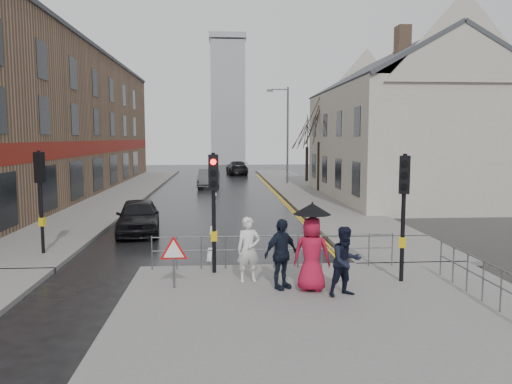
{
  "coord_description": "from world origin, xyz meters",
  "views": [
    {
      "loc": [
        0.41,
        -13.69,
        3.95
      ],
      "look_at": [
        1.64,
        3.79,
        2.04
      ],
      "focal_mm": 35.0,
      "sensor_mm": 36.0,
      "label": 1
    }
  ],
  "objects": [
    {
      "name": "building_right_cream",
      "position": [
        12.0,
        18.0,
        4.78
      ],
      "size": [
        9.0,
        16.4,
        10.1
      ],
      "color": "beige",
      "rests_on": "ground"
    },
    {
      "name": "traffic_signal_near_right",
      "position": [
        5.2,
        -1.0,
        2.46
      ],
      "size": [
        0.34,
        0.33,
        3.4
      ],
      "color": "black",
      "rests_on": "near_pavement"
    },
    {
      "name": "warning_sign",
      "position": [
        -0.8,
        -1.21,
        1.04
      ],
      "size": [
        0.8,
        0.07,
        1.35
      ],
      "color": "#595B5E",
      "rests_on": "near_pavement"
    },
    {
      "name": "car_parked",
      "position": [
        -3.02,
        7.01,
        0.71
      ],
      "size": [
        2.15,
        4.35,
        1.43
      ],
      "primitive_type": "imported",
      "rotation": [
        0.0,
        0.0,
        0.11
      ],
      "color": "black",
      "rests_on": "ground"
    },
    {
      "name": "pedestrian_a",
      "position": [
        1.13,
        -0.72,
        1.0
      ],
      "size": [
        0.68,
        0.49,
        1.72
      ],
      "primitive_type": "imported",
      "rotation": [
        0.0,
        0.0,
        0.13
      ],
      "color": "silver",
      "rests_on": "near_pavement"
    },
    {
      "name": "ground",
      "position": [
        0.0,
        0.0,
        0.0
      ],
      "size": [
        120.0,
        120.0,
        0.0
      ],
      "primitive_type": "plane",
      "color": "black",
      "rests_on": "ground"
    },
    {
      "name": "pedestrian_b",
      "position": [
        3.4,
        -2.12,
        0.99
      ],
      "size": [
        0.98,
        0.87,
        1.7
      ],
      "primitive_type": "imported",
      "rotation": [
        0.0,
        0.0,
        0.31
      ],
      "color": "black",
      "rests_on": "near_pavement"
    },
    {
      "name": "near_pavement",
      "position": [
        3.0,
        -3.5,
        0.07
      ],
      "size": [
        10.0,
        9.0,
        0.14
      ],
      "primitive_type": "cube",
      "color": "#605E5B",
      "rests_on": "ground"
    },
    {
      "name": "tree_far",
      "position": [
        8.0,
        30.0,
        4.42
      ],
      "size": [
        2.4,
        2.4,
        5.64
      ],
      "color": "black",
      "rests_on": "right_pavement"
    },
    {
      "name": "right_pavement",
      "position": [
        6.5,
        25.0,
        0.07
      ],
      "size": [
        4.0,
        40.0,
        0.14
      ],
      "primitive_type": "cube",
      "color": "#605E5B",
      "rests_on": "ground"
    },
    {
      "name": "traffic_signal_near_left",
      "position": [
        0.2,
        0.2,
        2.46
      ],
      "size": [
        0.28,
        0.27,
        3.4
      ],
      "color": "black",
      "rests_on": "near_pavement"
    },
    {
      "name": "pedestrian_d",
      "position": [
        1.91,
        -1.43,
        1.03
      ],
      "size": [
        1.11,
        0.96,
        1.79
      ],
      "primitive_type": "imported",
      "rotation": [
        0.0,
        0.0,
        0.62
      ],
      "color": "black",
      "rests_on": "near_pavement"
    },
    {
      "name": "tree_near",
      "position": [
        7.5,
        22.0,
        5.14
      ],
      "size": [
        2.4,
        2.4,
        6.58
      ],
      "color": "black",
      "rests_on": "right_pavement"
    },
    {
      "name": "left_pavement",
      "position": [
        -6.5,
        23.0,
        0.07
      ],
      "size": [
        4.0,
        44.0,
        0.14
      ],
      "primitive_type": "cube",
      "color": "#605E5B",
      "rests_on": "ground"
    },
    {
      "name": "car_far",
      "position": [
        2.12,
        39.95,
        0.73
      ],
      "size": [
        2.43,
        5.18,
        1.46
      ],
      "primitive_type": "imported",
      "rotation": [
        0.0,
        0.0,
        3.22
      ],
      "color": "black",
      "rests_on": "ground"
    },
    {
      "name": "building_left_terrace",
      "position": [
        -12.0,
        22.0,
        5.0
      ],
      "size": [
        8.0,
        42.0,
        10.0
      ],
      "primitive_type": "cube",
      "color": "#85664C",
      "rests_on": "ground"
    },
    {
      "name": "pedestrian_with_umbrella",
      "position": [
        2.65,
        -1.66,
        1.31
      ],
      "size": [
        1.03,
        0.96,
        2.21
      ],
      "color": "#AE1433",
      "rests_on": "near_pavement"
    },
    {
      "name": "car_mid",
      "position": [
        -0.56,
        26.1,
        0.73
      ],
      "size": [
        1.73,
        4.51,
        1.47
      ],
      "primitive_type": "imported",
      "rotation": [
        0.0,
        0.0,
        -0.04
      ],
      "color": "#474B4C",
      "rests_on": "ground"
    },
    {
      "name": "guard_railing_front",
      "position": [
        1.95,
        0.6,
        0.86
      ],
      "size": [
        7.14,
        0.04,
        1.0
      ],
      "color": "#595B5E",
      "rests_on": "near_pavement"
    },
    {
      "name": "guard_railing_side",
      "position": [
        6.5,
        -2.75,
        0.84
      ],
      "size": [
        0.04,
        4.54,
        1.0
      ],
      "color": "#595B5E",
      "rests_on": "near_pavement"
    },
    {
      "name": "church_tower",
      "position": [
        1.5,
        62.0,
        9.0
      ],
      "size": [
        5.0,
        5.0,
        18.0
      ],
      "primitive_type": "cube",
      "color": "#999CA2",
      "rests_on": "ground"
    },
    {
      "name": "pavement_bridge_right",
      "position": [
        6.5,
        3.0,
        0.07
      ],
      "size": [
        4.0,
        4.2,
        0.14
      ],
      "primitive_type": "cube",
      "color": "#605E5B",
      "rests_on": "ground"
    },
    {
      "name": "traffic_signal_far_left",
      "position": [
        -5.5,
        3.0,
        2.46
      ],
      "size": [
        0.34,
        0.33,
        3.4
      ],
      "color": "black",
      "rests_on": "left_pavement"
    },
    {
      "name": "street_lamp",
      "position": [
        5.82,
        28.0,
        4.71
      ],
      "size": [
        1.83,
        0.25,
        8.0
      ],
      "color": "#595B5E",
      "rests_on": "right_pavement"
    }
  ]
}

